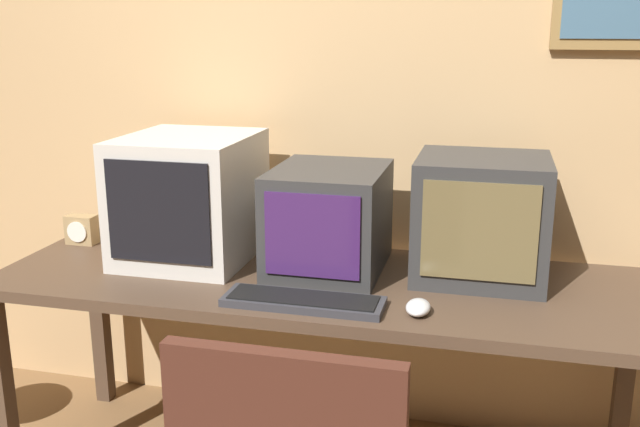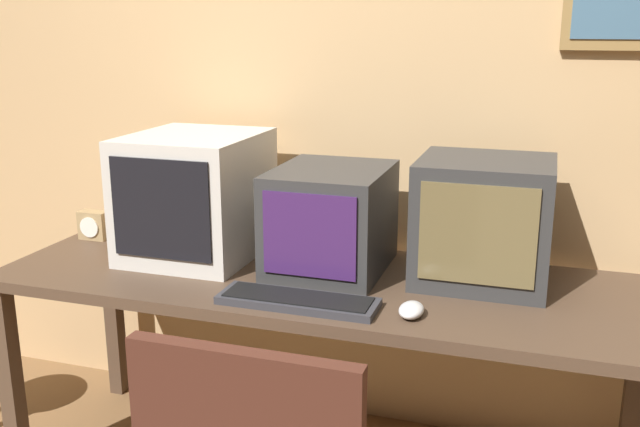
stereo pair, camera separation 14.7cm
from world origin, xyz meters
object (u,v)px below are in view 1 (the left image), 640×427
at_px(keyboard_main, 303,301).
at_px(mouse_near_keyboard, 418,307).
at_px(desk_clock, 82,230).
at_px(monitor_center, 329,219).
at_px(monitor_left, 190,197).
at_px(monitor_right, 481,218).

height_order(keyboard_main, mouse_near_keyboard, mouse_near_keyboard).
bearing_deg(desk_clock, monitor_center, -2.87).
relative_size(monitor_left, desk_clock, 4.43).
distance_m(monitor_center, desk_clock, 0.93).
relative_size(monitor_right, mouse_near_keyboard, 3.75).
bearing_deg(keyboard_main, desk_clock, 158.18).
distance_m(mouse_near_keyboard, desk_clock, 1.29).
distance_m(monitor_left, keyboard_main, 0.61).
bearing_deg(desk_clock, mouse_near_keyboard, -15.82).
bearing_deg(monitor_left, desk_clock, 174.62).
distance_m(keyboard_main, mouse_near_keyboard, 0.32).
distance_m(monitor_left, desk_clock, 0.47).
xyz_separation_m(monitor_center, keyboard_main, (0.00, -0.32, -0.15)).
bearing_deg(monitor_right, mouse_near_keyboard, -112.84).
relative_size(monitor_center, desk_clock, 4.06).
bearing_deg(monitor_center, desk_clock, 177.13).
bearing_deg(monitor_center, monitor_left, 179.48).
bearing_deg(monitor_left, mouse_near_keyboard, -21.24).
xyz_separation_m(monitor_left, monitor_right, (0.95, 0.04, -0.02)).
relative_size(keyboard_main, mouse_near_keyboard, 4.30).
xyz_separation_m(keyboard_main, desk_clock, (-0.93, 0.37, 0.04)).
relative_size(keyboard_main, desk_clock, 4.27).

